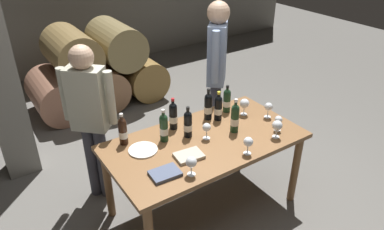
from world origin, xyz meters
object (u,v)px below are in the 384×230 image
Objects in this scene: wine_glass_6 at (277,126)px; leather_ledger at (189,156)px; sommelier_presenting at (217,65)px; wine_bottle_4 at (235,118)px; serving_plate at (143,150)px; wine_bottle_0 at (164,127)px; wine_glass_4 at (269,107)px; wine_bottle_7 at (218,108)px; wine_bottle_3 at (123,131)px; wine_glass_5 at (278,120)px; taster_seated_left at (90,113)px; wine_glass_2 at (248,142)px; wine_bottle_6 at (173,116)px; wine_glass_1 at (245,104)px; tasting_notebook at (165,173)px; wine_bottle_5 at (208,106)px; wine_bottle_1 at (188,124)px; wine_glass_3 at (207,128)px; wine_bottle_2 at (227,100)px; wine_glass_0 at (191,162)px; dining_table at (205,148)px.

wine_glass_6 is 0.74× the size of leather_ledger.
sommelier_presenting is at bearing 81.95° from wine_glass_6.
wine_bottle_4 is 1.33× the size of serving_plate.
wine_glass_4 is at bearing -11.11° from wine_bottle_0.
serving_plate is (-0.82, -0.07, -0.12)m from wine_bottle_7.
wine_glass_6 is (1.13, -0.64, -0.01)m from wine_bottle_3.
wine_bottle_0 is at bearing 155.54° from wine_glass_5.
taster_seated_left reaches higher than serving_plate.
wine_glass_5 is at bearing 14.91° from wine_glass_2.
wine_bottle_6 is (-0.42, 0.34, -0.01)m from wine_bottle_4.
leather_ledger is at bearing -160.69° from wine_glass_1.
wine_glass_5 is 0.09× the size of taster_seated_left.
wine_glass_4 is at bearing -47.73° from wine_glass_1.
wine_bottle_5 is at bearing 36.99° from tasting_notebook.
wine_bottle_7 is (0.39, 0.09, 0.00)m from wine_bottle_1.
wine_glass_3 is 0.98× the size of wine_glass_4.
wine_bottle_2 is 0.53m from wine_glass_3.
wine_bottle_1 is 0.90× the size of wine_bottle_4.
wine_bottle_4 is at bearing -22.25° from wine_bottle_3.
wine_bottle_1 is at bearing 64.22° from leather_ledger.
wine_glass_6 reaches higher than wine_glass_5.
wine_bottle_7 is 0.48m from wine_glass_4.
wine_bottle_1 is at bearing -177.84° from wine_glass_1.
sommelier_presenting reaches higher than wine_bottle_2.
sommelier_presenting reaches higher than wine_glass_2.
wine_glass_3 is (-0.28, -0.21, -0.02)m from wine_bottle_7.
wine_glass_0 is 1.13m from wine_glass_4.
sommelier_presenting is at bearing 45.90° from wine_glass_0.
wine_bottle_4 is 0.19× the size of sommelier_presenting.
wine_glass_6 is at bearing -141.00° from wine_glass_5.
leather_ledger is (-0.28, -0.15, -0.09)m from wine_glass_3.
wine_glass_5 is 0.88× the size of wine_glass_6.
leather_ledger is (-0.49, -0.41, -0.12)m from wine_bottle_5.
taster_seated_left reaches higher than wine_bottle_7.
wine_bottle_2 is 0.19m from wine_bottle_7.
wine_glass_1 is at bearing 14.72° from wine_glass_3.
wine_bottle_4 is at bearing -116.42° from sommelier_presenting.
serving_plate is at bearing 165.56° from wine_glass_3.
wine_bottle_3 is at bearing 155.21° from wine_glass_5.
wine_glass_3 is 0.10× the size of taster_seated_left.
wine_bottle_4 is 1.97× the size of wine_glass_6.
wine_bottle_5 is 0.36m from wine_bottle_6.
wine_bottle_3 is 0.90× the size of wine_bottle_4.
taster_seated_left is at bearing -178.79° from sommelier_presenting.
wine_bottle_4 is 2.09× the size of wine_glass_2.
wine_bottle_4 is 2.03× the size of wine_glass_0.
serving_plate is (-0.52, 0.15, 0.10)m from dining_table.
wine_bottle_2 is 1.75× the size of wine_glass_0.
wine_glass_3 is at bearing -29.13° from wine_bottle_0.
wine_bottle_2 reaches higher than wine_glass_2.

